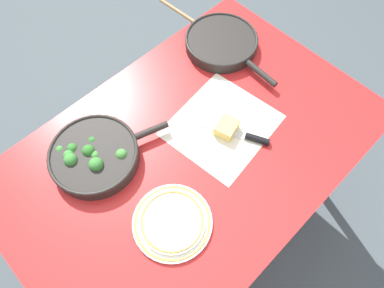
{
  "coord_description": "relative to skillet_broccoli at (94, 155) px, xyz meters",
  "views": [
    {
      "loc": [
        0.38,
        0.39,
        1.77
      ],
      "look_at": [
        0.0,
        0.0,
        0.75
      ],
      "focal_mm": 32.0,
      "sensor_mm": 36.0,
      "label": 1
    }
  ],
  "objects": [
    {
      "name": "ground_plane",
      "position": [
        -0.26,
        0.19,
        -0.76
      ],
      "size": [
        14.0,
        14.0,
        0.0
      ],
      "primitive_type": "plane",
      "color": "#424C51"
    },
    {
      "name": "dining_table_red",
      "position": [
        -0.26,
        0.19,
        -0.11
      ],
      "size": [
        1.3,
        0.86,
        0.73
      ],
      "color": "red",
      "rests_on": "ground_plane"
    },
    {
      "name": "skillet_broccoli",
      "position": [
        0.0,
        0.0,
        0.0
      ],
      "size": [
        0.4,
        0.3,
        0.08
      ],
      "rotation": [
        0.0,
        0.0,
        2.83
      ],
      "color": "black",
      "rests_on": "dining_table_red"
    },
    {
      "name": "skillet_eggs",
      "position": [
        -0.67,
        -0.06,
        -0.01
      ],
      "size": [
        0.29,
        0.44,
        0.05
      ],
      "rotation": [
        0.0,
        0.0,
        1.51
      ],
      "color": "black",
      "rests_on": "dining_table_red"
    },
    {
      "name": "wooden_spoon",
      "position": [
        -0.69,
        -0.21,
        -0.02
      ],
      "size": [
        0.05,
        0.36,
        0.02
      ],
      "rotation": [
        0.0,
        0.0,
        1.62
      ],
      "color": "#A87A4C",
      "rests_on": "dining_table_red"
    },
    {
      "name": "parchment_sheet",
      "position": [
        -0.4,
        0.2,
        -0.03
      ],
      "size": [
        0.39,
        0.36,
        0.0
      ],
      "color": "silver",
      "rests_on": "dining_table_red"
    },
    {
      "name": "grater_knife",
      "position": [
        -0.42,
        0.28,
        -0.02
      ],
      "size": [
        0.14,
        0.25,
        0.02
      ],
      "rotation": [
        0.0,
        0.0,
        5.17
      ],
      "color": "silver",
      "rests_on": "dining_table_red"
    },
    {
      "name": "cheese_block",
      "position": [
        -0.39,
        0.23,
        -0.01
      ],
      "size": [
        0.09,
        0.08,
        0.04
      ],
      "color": "#E0C15B",
      "rests_on": "dining_table_red"
    },
    {
      "name": "dinner_plate_stack",
      "position": [
        -0.04,
        0.34,
        -0.02
      ],
      "size": [
        0.25,
        0.25,
        0.03
      ],
      "color": "white",
      "rests_on": "dining_table_red"
    }
  ]
}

